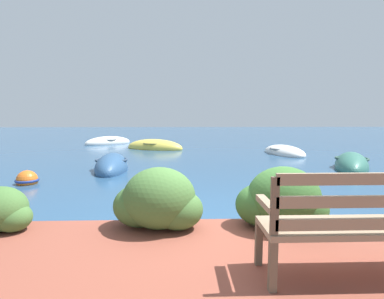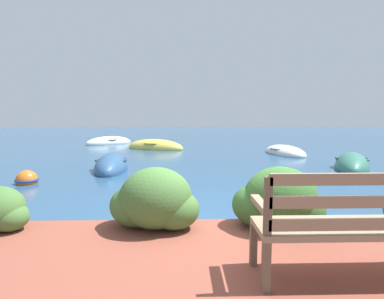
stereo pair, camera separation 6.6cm
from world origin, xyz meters
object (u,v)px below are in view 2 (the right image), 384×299
park_bench (347,223)px  rowboat_far (285,153)px  rowboat_outer (155,148)px  rowboat_mid (352,166)px  mooring_buoy (27,180)px  rowboat_nearest (112,167)px  rowboat_distant (109,143)px

park_bench → rowboat_far: (2.87, 9.92, -0.65)m
rowboat_far → rowboat_outer: rowboat_outer is taller
rowboat_mid → rowboat_far: 3.55m
park_bench → rowboat_outer: size_ratio=0.47×
park_bench → mooring_buoy: bearing=131.1°
park_bench → rowboat_outer: bearing=96.7°
park_bench → rowboat_far: bearing=67.9°
rowboat_nearest → rowboat_outer: bearing=166.7°
rowboat_nearest → rowboat_mid: rowboat_nearest is taller
rowboat_mid → rowboat_far: (-0.88, 3.44, -0.01)m
park_bench → rowboat_far: park_bench is taller
rowboat_far → rowboat_distant: bearing=48.8°
rowboat_nearest → rowboat_outer: 5.64m
rowboat_nearest → mooring_buoy: size_ratio=4.67×
rowboat_nearest → rowboat_mid: bearing=84.8°
park_bench → rowboat_far: size_ratio=0.54×
rowboat_nearest → rowboat_mid: size_ratio=0.88×
mooring_buoy → rowboat_nearest: bearing=48.8°
park_bench → rowboat_nearest: park_bench is taller
park_bench → rowboat_mid: size_ratio=0.54×
rowboat_mid → mooring_buoy: size_ratio=5.28×
park_bench → rowboat_mid: park_bench is taller
rowboat_nearest → rowboat_distant: 8.61m
rowboat_mid → rowboat_distant: bearing=76.0°
rowboat_distant → park_bench: bearing=-108.3°
rowboat_distant → mooring_buoy: size_ratio=5.32×
rowboat_nearest → rowboat_mid: 7.20m
park_bench → rowboat_mid: bearing=53.9°
rowboat_outer → mooring_buoy: rowboat_outer is taller
rowboat_outer → rowboat_distant: rowboat_outer is taller
rowboat_mid → rowboat_outer: 8.50m
rowboat_distant → rowboat_outer: bearing=-82.7°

